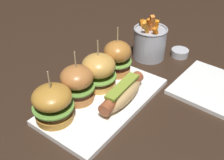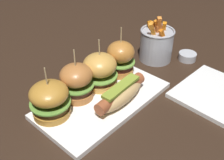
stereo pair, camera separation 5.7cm
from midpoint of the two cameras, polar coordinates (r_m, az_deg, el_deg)
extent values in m
plane|color=black|center=(0.72, 0.37, -4.77)|extent=(3.00, 3.00, 0.00)
cube|color=white|center=(0.72, 0.37, -4.34)|extent=(0.36, 0.19, 0.01)
ellipsoid|color=tan|center=(0.69, 4.29, -3.18)|extent=(0.17, 0.07, 0.05)
cylinder|color=brown|center=(0.69, 4.31, -2.77)|extent=(0.18, 0.04, 0.03)
cube|color=olive|center=(0.68, 4.38, -1.51)|extent=(0.13, 0.04, 0.01)
cylinder|color=#B57C2D|center=(0.67, -10.29, -6.65)|extent=(0.09, 0.09, 0.02)
cylinder|color=#563A19|center=(0.66, -10.45, -5.50)|extent=(0.08, 0.08, 0.02)
cylinder|color=#609338|center=(0.65, -10.55, -4.75)|extent=(0.10, 0.10, 0.00)
ellipsoid|color=#B57C2D|center=(0.64, -10.81, -2.86)|extent=(0.09, 0.09, 0.05)
cylinder|color=tan|center=(0.61, -11.22, 0.11)|extent=(0.00, 0.00, 0.06)
cylinder|color=#B26C34|center=(0.72, -5.01, -2.99)|extent=(0.08, 0.08, 0.02)
cylinder|color=#563321|center=(0.71, -5.09, -1.79)|extent=(0.08, 0.08, 0.02)
cylinder|color=#609338|center=(0.70, -5.14, -1.07)|extent=(0.09, 0.09, 0.00)
ellipsoid|color=#B26C34|center=(0.68, -5.27, 0.98)|extent=(0.09, 0.09, 0.06)
cylinder|color=tan|center=(0.66, -5.47, 4.08)|extent=(0.00, 0.00, 0.06)
cylinder|color=gold|center=(0.76, -0.35, -0.54)|extent=(0.09, 0.09, 0.02)
cylinder|color=#4A2D1A|center=(0.75, -0.36, 0.43)|extent=(0.08, 0.08, 0.01)
cylinder|color=#6B9E3D|center=(0.74, -0.36, 1.02)|extent=(0.10, 0.10, 0.00)
ellipsoid|color=gold|center=(0.73, -0.37, 3.17)|extent=(0.09, 0.09, 0.06)
cylinder|color=tan|center=(0.70, -0.38, 6.35)|extent=(0.00, 0.00, 0.06)
cylinder|color=#B5702E|center=(0.81, 3.82, 2.08)|extent=(0.08, 0.08, 0.02)
cylinder|color=#472016|center=(0.80, 3.87, 3.19)|extent=(0.07, 0.07, 0.02)
cylinder|color=#6B9E3D|center=(0.79, 3.90, 3.86)|extent=(0.09, 0.09, 0.00)
ellipsoid|color=#B5702E|center=(0.78, 3.99, 5.92)|extent=(0.08, 0.08, 0.06)
cylinder|color=tan|center=(0.76, 4.13, 8.96)|extent=(0.00, 0.00, 0.06)
cylinder|color=#A8AAB2|center=(0.90, 11.22, 7.15)|extent=(0.11, 0.11, 0.10)
torus|color=#A8AAB2|center=(0.88, 11.61, 10.19)|extent=(0.11, 0.11, 0.01)
cube|color=orange|center=(0.88, 11.43, 9.49)|extent=(0.04, 0.03, 0.06)
cube|color=orange|center=(0.90, 12.01, 10.14)|extent=(0.05, 0.02, 0.07)
cube|color=orange|center=(0.87, 12.51, 8.81)|extent=(0.04, 0.02, 0.06)
cube|color=orange|center=(0.90, 10.31, 10.29)|extent=(0.04, 0.03, 0.07)
cube|color=orange|center=(0.90, 12.72, 10.11)|extent=(0.03, 0.03, 0.07)
cube|color=orange|center=(0.88, 11.49, 9.56)|extent=(0.03, 0.02, 0.07)
cube|color=#C96A13|center=(0.90, 10.15, 10.28)|extent=(0.02, 0.04, 0.07)
cube|color=orange|center=(0.86, 10.78, 9.64)|extent=(0.05, 0.02, 0.08)
cube|color=orange|center=(0.89, 11.48, 10.18)|extent=(0.04, 0.02, 0.08)
cube|color=orange|center=(0.88, 11.63, 10.46)|extent=(0.04, 0.04, 0.09)
cylinder|color=#B7BABF|center=(0.94, 17.44, 4.77)|extent=(0.06, 0.06, 0.02)
cylinder|color=#9E3323|center=(0.94, 17.51, 5.16)|extent=(0.05, 0.05, 0.00)
cube|color=white|center=(0.81, 23.66, -3.00)|extent=(0.22, 0.22, 0.01)
camera|label=1|loc=(0.03, -87.69, 1.63)|focal=42.96mm
camera|label=2|loc=(0.03, 92.31, -1.63)|focal=42.96mm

